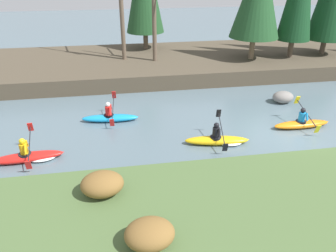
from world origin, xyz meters
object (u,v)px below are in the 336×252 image
kayaker_middle (219,140)px  boulder_midstream (283,97)px  kayaker_lead (302,123)px  kayaker_trailing (111,117)px  kayaker_far_back (30,156)px

kayaker_middle → boulder_midstream: kayaker_middle is taller
kayaker_lead → kayaker_middle: size_ratio=0.99×
kayaker_middle → kayaker_trailing: same height
kayaker_far_back → kayaker_trailing: bearing=38.7°
kayaker_lead → kayaker_trailing: same height
kayaker_middle → kayaker_far_back: (-7.67, -0.05, 0.00)m
kayaker_trailing → kayaker_far_back: same height
kayaker_lead → kayaker_far_back: same height
kayaker_middle → kayaker_far_back: size_ratio=1.00×
kayaker_middle → kayaker_far_back: 7.67m
kayaker_trailing → kayaker_middle: bearing=-28.3°
kayaker_lead → boulder_midstream: size_ratio=2.42×
kayaker_trailing → boulder_midstream: 9.40m
kayaker_trailing → kayaker_far_back: 4.37m
kayaker_far_back → kayaker_middle: bearing=-5.3°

